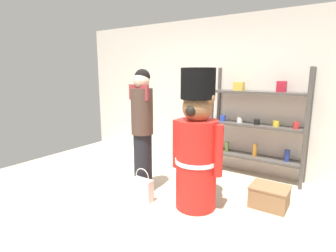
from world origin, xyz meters
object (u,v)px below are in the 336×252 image
Objects in this scene: person_shopper at (142,128)px; shopping_bag at (142,189)px; display_crate at (269,196)px; merchandise_shelf at (257,124)px; teddy_bear_guard at (197,146)px.

shopping_bag is (0.16, -0.22, -0.76)m from person_shopper.
shopping_bag is 0.99× the size of display_crate.
merchandise_shelf reaches higher than person_shopper.
merchandise_shelf reaches higher than teddy_bear_guard.
merchandise_shelf is 1.28m from display_crate.
person_shopper is 0.81m from shopping_bag.
merchandise_shelf is 1.02× the size of person_shopper.
teddy_bear_guard is 1.00× the size of person_shopper.
person_shopper is 3.81× the size of shopping_bag.
merchandise_shelf is 3.84× the size of display_crate.
merchandise_shelf reaches higher than display_crate.
shopping_bag is at bearing -151.54° from display_crate.
person_shopper is at bearing -126.64° from merchandise_shelf.
shopping_bag is (-0.96, -1.71, -0.71)m from merchandise_shelf.
shopping_bag is 1.62m from display_crate.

